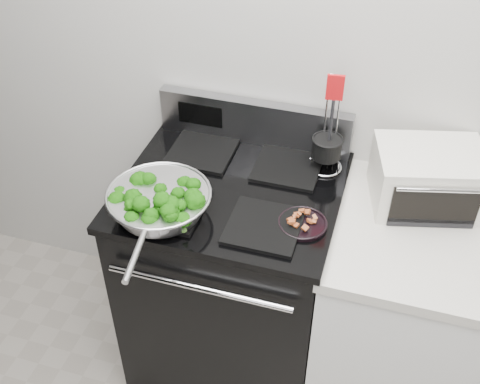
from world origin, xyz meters
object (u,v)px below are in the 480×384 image
at_px(gas_range, 232,274).
at_px(bacon_plate, 303,221).
at_px(utensil_holder, 326,153).
at_px(toaster_oven, 427,178).
at_px(skillet, 159,201).

distance_m(gas_range, bacon_plate, 0.57).
xyz_separation_m(bacon_plate, utensil_holder, (0.01, 0.33, 0.05)).
height_order(gas_range, utensil_holder, utensil_holder).
xyz_separation_m(gas_range, bacon_plate, (0.29, -0.12, 0.48)).
bearing_deg(utensil_holder, toaster_oven, -14.74).
distance_m(gas_range, skillet, 0.59).
distance_m(gas_range, toaster_oven, 0.87).
xyz_separation_m(gas_range, skillet, (-0.19, -0.21, 0.52)).
xyz_separation_m(gas_range, toaster_oven, (0.67, 0.16, 0.54)).
height_order(gas_range, skillet, gas_range).
bearing_deg(toaster_oven, skillet, -170.80).
bearing_deg(utensil_holder, skillet, -146.18).
relative_size(bacon_plate, toaster_oven, 0.40).
bearing_deg(gas_range, toaster_oven, 13.23).
height_order(skillet, toaster_oven, toaster_oven).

